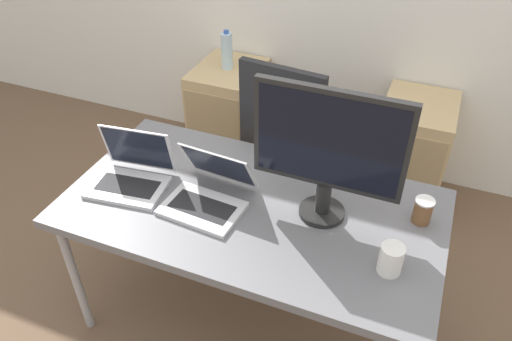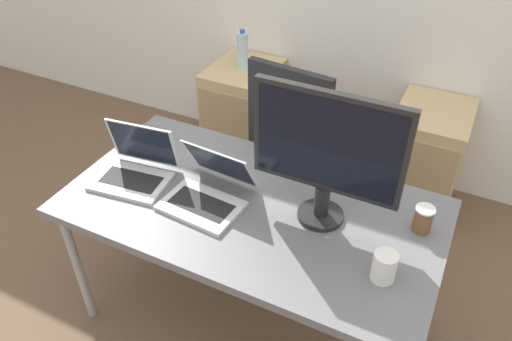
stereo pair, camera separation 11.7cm
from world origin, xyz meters
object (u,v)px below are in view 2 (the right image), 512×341
(laptop_left, at_px, (208,191))
(coffee_cup_brown, at_px, (423,219))
(monitor, at_px, (327,153))
(water_bottle, at_px, (243,50))
(office_chair, at_px, (302,166))
(cabinet_left, at_px, (244,114))
(cabinet_right, at_px, (424,160))
(laptop_right, at_px, (135,168))
(coffee_cup_white, at_px, (384,267))

(laptop_left, xyz_separation_m, coffee_cup_brown, (0.83, 0.22, 0.01))
(coffee_cup_brown, bearing_deg, monitor, -164.31)
(laptop_left, xyz_separation_m, monitor, (0.46, 0.11, 0.27))
(water_bottle, distance_m, monitor, 1.51)
(water_bottle, relative_size, coffee_cup_brown, 2.29)
(office_chair, relative_size, cabinet_left, 1.60)
(cabinet_left, bearing_deg, coffee_cup_brown, -38.11)
(laptop_left, bearing_deg, water_bottle, 111.46)
(monitor, relative_size, coffee_cup_brown, 5.29)
(cabinet_right, xyz_separation_m, laptop_left, (-0.71, -1.26, 0.43))
(laptop_right, bearing_deg, laptop_left, 1.38)
(cabinet_right, bearing_deg, coffee_cup_white, -87.98)
(office_chair, relative_size, coffee_cup_brown, 9.96)
(coffee_cup_white, bearing_deg, laptop_right, 175.81)
(cabinet_left, distance_m, coffee_cup_brown, 1.75)
(cabinet_left, distance_m, coffee_cup_white, 1.90)
(cabinet_left, height_order, laptop_left, laptop_left)
(water_bottle, height_order, coffee_cup_brown, water_bottle)
(office_chair, xyz_separation_m, laptop_right, (-0.48, -0.80, 0.36))
(monitor, bearing_deg, cabinet_right, 77.31)
(cabinet_left, bearing_deg, monitor, -50.34)
(water_bottle, distance_m, coffee_cup_white, 1.85)
(water_bottle, bearing_deg, office_chair, -37.34)
(water_bottle, bearing_deg, laptop_right, -84.08)
(monitor, height_order, coffee_cup_white, monitor)
(office_chair, distance_m, monitor, 0.99)
(office_chair, relative_size, laptop_right, 3.15)
(water_bottle, height_order, coffee_cup_white, water_bottle)
(office_chair, distance_m, laptop_right, 1.00)
(monitor, bearing_deg, cabinet_left, 129.66)
(water_bottle, xyz_separation_m, laptop_left, (0.50, -1.26, -0.03))
(cabinet_right, distance_m, water_bottle, 1.29)
(monitor, bearing_deg, office_chair, 116.32)
(water_bottle, xyz_separation_m, coffee_cup_white, (1.26, -1.35, -0.01))
(laptop_left, height_order, coffee_cup_brown, laptop_left)
(laptop_left, distance_m, monitor, 0.54)
(monitor, bearing_deg, water_bottle, 129.61)
(office_chair, height_order, cabinet_left, office_chair)
(cabinet_right, relative_size, monitor, 1.18)
(water_bottle, bearing_deg, cabinet_left, -90.00)
(monitor, bearing_deg, coffee_cup_white, -33.34)
(office_chair, height_order, monitor, monitor)
(office_chair, height_order, coffee_cup_white, office_chair)
(cabinet_left, height_order, coffee_cup_white, coffee_cup_white)
(office_chair, distance_m, laptop_left, 0.88)
(coffee_cup_white, bearing_deg, cabinet_left, 132.99)
(coffee_cup_white, height_order, coffee_cup_brown, coffee_cup_white)
(coffee_cup_brown, bearing_deg, cabinet_right, 96.48)
(monitor, xyz_separation_m, coffee_cup_white, (0.31, -0.20, -0.26))
(water_bottle, xyz_separation_m, coffee_cup_brown, (1.33, -1.04, -0.02))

